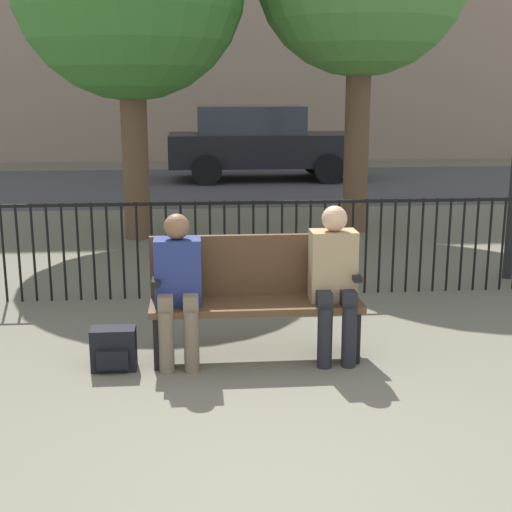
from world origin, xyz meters
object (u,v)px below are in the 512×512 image
Objects in this scene: seated_person_1 at (334,276)px; seated_person_0 at (178,282)px; backpack at (114,349)px; parked_car_0 at (260,142)px; park_bench at (255,294)px.

seated_person_0 is at bearing -179.87° from seated_person_1.
parked_car_0 is (2.08, 10.89, 0.69)m from backpack.
seated_person_0 is 0.68m from backpack.
parked_car_0 reaches higher than backpack.
park_bench is at bearing 11.24° from backpack.
park_bench reaches higher than backpack.
park_bench is at bearing 167.36° from seated_person_1.
seated_person_0 is at bearing -167.10° from park_bench.
park_bench is at bearing -95.52° from parked_car_0.
seated_person_1 is (1.15, 0.00, 0.02)m from seated_person_0.
backpack is at bearing -100.83° from parked_car_0.
parked_car_0 is (1.03, 10.68, 0.35)m from park_bench.
backpack is 0.08× the size of parked_car_0.
parked_car_0 is at bearing 79.17° from backpack.
backpack is at bearing -177.19° from seated_person_1.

